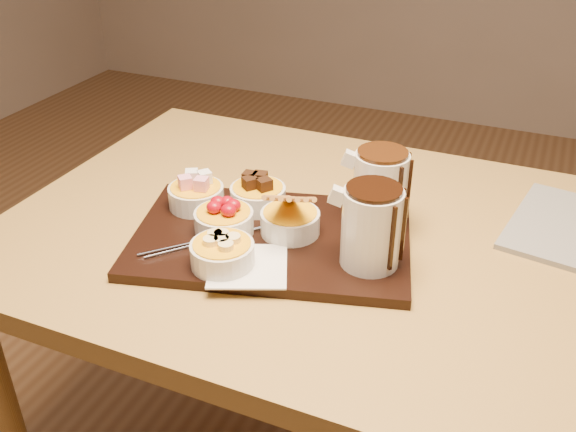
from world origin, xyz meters
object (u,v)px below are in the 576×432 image
at_px(serving_board, 272,238).
at_px(pitcher_dark_chocolate, 371,228).
at_px(dining_table, 342,280).
at_px(bowl_strawberries, 224,222).
at_px(pitcher_milk_chocolate, 380,189).

bearing_deg(serving_board, pitcher_dark_chocolate, -19.98).
bearing_deg(dining_table, serving_board, -144.33).
xyz_separation_m(bowl_strawberries, pitcher_dark_chocolate, (0.25, 0.01, 0.04)).
bearing_deg(serving_board, bowl_strawberries, -176.42).
distance_m(dining_table, pitcher_dark_chocolate, 0.21).
height_order(bowl_strawberries, pitcher_milk_chocolate, pitcher_milk_chocolate).
relative_size(serving_board, bowl_strawberries, 4.60).
bearing_deg(dining_table, pitcher_dark_chocolate, -52.62).
xyz_separation_m(pitcher_dark_chocolate, pitcher_milk_chocolate, (-0.02, 0.13, 0.00)).
bearing_deg(pitcher_dark_chocolate, serving_board, 160.02).
bearing_deg(pitcher_milk_chocolate, bowl_strawberries, -163.61).
height_order(dining_table, bowl_strawberries, bowl_strawberries).
bearing_deg(pitcher_dark_chocolate, dining_table, 112.57).
bearing_deg(pitcher_milk_chocolate, serving_board, -158.20).
bearing_deg(bowl_strawberries, pitcher_milk_chocolate, 31.20).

